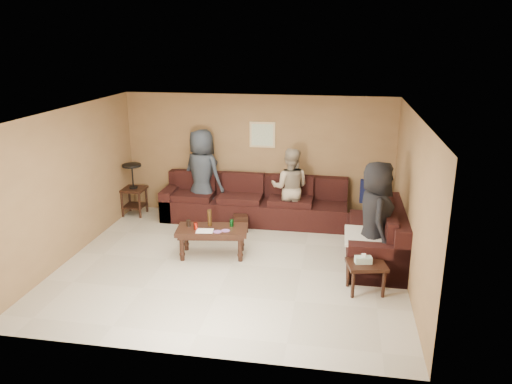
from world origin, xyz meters
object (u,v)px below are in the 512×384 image
sectional_sofa (291,217)px  coffee_table (212,232)px  end_table_left (134,188)px  person_left (202,174)px  person_middle (290,188)px  waste_bin (241,223)px  side_table_right (366,267)px  person_right (375,217)px

sectional_sofa → coffee_table: size_ratio=3.69×
end_table_left → person_left: 1.51m
person_left → person_middle: person_left is taller
sectional_sofa → person_left: person_left is taller
end_table_left → waste_bin: size_ratio=3.48×
end_table_left → side_table_right: 5.33m
coffee_table → side_table_right: coffee_table is taller
end_table_left → person_middle: (3.27, -0.08, 0.21)m
sectional_sofa → waste_bin: sectional_sofa is taller
side_table_right → person_right: person_right is taller
coffee_table → waste_bin: coffee_table is taller
person_left → person_middle: size_ratio=1.18×
sectional_sofa → waste_bin: bearing=-178.1°
waste_bin → person_left: size_ratio=0.17×
sectional_sofa → person_left: 2.06m
sectional_sofa → end_table_left: end_table_left is taller
sectional_sofa → side_table_right: (1.30, -2.09, 0.07)m
coffee_table → person_middle: person_middle is taller
coffee_table → sectional_sofa: bearing=45.1°
coffee_table → person_right: (2.67, -0.08, 0.47)m
end_table_left → waste_bin: (2.38, -0.54, -0.41)m
end_table_left → person_middle: bearing=-1.4°
side_table_right → person_middle: size_ratio=0.40×
coffee_table → side_table_right: bearing=-18.8°
end_table_left → side_table_right: end_table_left is taller
coffee_table → person_left: bearing=110.1°
end_table_left → sectional_sofa: bearing=-8.5°
side_table_right → sectional_sofa: bearing=121.9°
coffee_table → person_left: (-0.66, 1.80, 0.50)m
person_left → person_right: bearing=173.6°
sectional_sofa → waste_bin: (-0.98, -0.03, -0.17)m
side_table_right → person_right: size_ratio=0.35×
person_middle → person_right: person_right is taller
sectional_sofa → side_table_right: sectional_sofa is taller
sectional_sofa → end_table_left: 3.40m
sectional_sofa → waste_bin: size_ratio=14.88×
person_left → end_table_left: bearing=25.7°
sectional_sofa → side_table_right: size_ratio=7.41×
coffee_table → waste_bin: size_ratio=4.03×
person_middle → person_left: bearing=-3.1°
person_left → sectional_sofa: bearing=-173.8°
person_middle → coffee_table: bearing=56.9°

